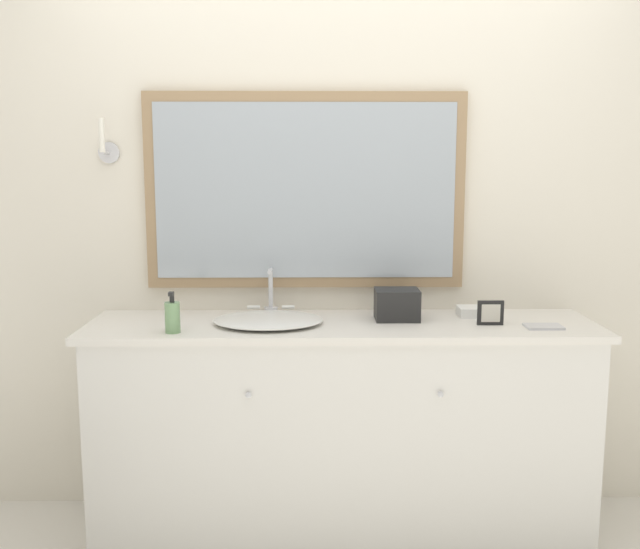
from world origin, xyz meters
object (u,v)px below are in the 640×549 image
object	(u,v)px
soap_bottle	(172,316)
picture_frame	(490,313)
appliance_box	(397,305)
sink_basin	(268,319)

from	to	relation	value
soap_bottle	picture_frame	xyz separation A→B (m)	(1.26, 0.11, -0.01)
appliance_box	picture_frame	world-z (taller)	appliance_box
sink_basin	soap_bottle	world-z (taller)	sink_basin
appliance_box	soap_bottle	bearing A→B (deg)	-166.32
sink_basin	soap_bottle	distance (m)	0.39
sink_basin	appliance_box	distance (m)	0.54
sink_basin	picture_frame	xyz separation A→B (m)	(0.90, -0.04, 0.03)
soap_bottle	appliance_box	world-z (taller)	soap_bottle
sink_basin	picture_frame	world-z (taller)	sink_basin
sink_basin	picture_frame	size ratio (longest dim) A/B	4.22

